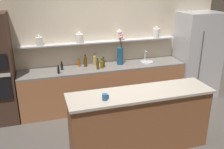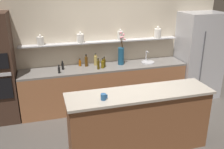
# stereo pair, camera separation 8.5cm
# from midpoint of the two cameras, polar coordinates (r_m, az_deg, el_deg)

# --- Properties ---
(ground_plane) EXTENTS (12.00, 12.00, 0.00)m
(ground_plane) POSITION_cam_midpoint_polar(r_m,az_deg,el_deg) (4.68, 4.58, -13.52)
(ground_plane) COLOR #4C4742
(back_wall_unit) EXTENTS (5.20, 0.28, 2.60)m
(back_wall_unit) POSITION_cam_midpoint_polar(r_m,az_deg,el_deg) (5.56, -0.81, 6.83)
(back_wall_unit) COLOR beige
(back_wall_unit) RESTS_ON ground_plane
(back_counter_unit) EXTENTS (3.53, 0.62, 0.92)m
(back_counter_unit) POSITION_cam_midpoint_polar(r_m,az_deg,el_deg) (5.47, -1.14, -2.74)
(back_counter_unit) COLOR #99603D
(back_counter_unit) RESTS_ON ground_plane
(island_counter) EXTENTS (2.29, 0.61, 1.02)m
(island_counter) POSITION_cam_midpoint_polar(r_m,az_deg,el_deg) (4.09, 6.77, -10.53)
(island_counter) COLOR brown
(island_counter) RESTS_ON ground_plane
(refrigerator) EXTENTS (0.95, 0.73, 1.98)m
(refrigerator) POSITION_cam_midpoint_polar(r_m,az_deg,el_deg) (6.20, 19.63, 4.07)
(refrigerator) COLOR #B7B7BC
(refrigerator) RESTS_ON ground_plane
(flower_vase) EXTENTS (0.16, 0.14, 0.73)m
(flower_vase) POSITION_cam_midpoint_polar(r_m,az_deg,el_deg) (5.38, 2.56, 4.60)
(flower_vase) COLOR navy
(flower_vase) RESTS_ON back_counter_unit
(sink_fixture) EXTENTS (0.28, 0.28, 0.25)m
(sink_fixture) POSITION_cam_midpoint_polar(r_m,az_deg,el_deg) (5.62, 8.58, 2.96)
(sink_fixture) COLOR #B7B7BC
(sink_fixture) RESTS_ON back_counter_unit
(bottle_oil_0) EXTENTS (0.06, 0.06, 0.21)m
(bottle_oil_0) POSITION_cam_midpoint_polar(r_m,az_deg,el_deg) (5.19, -1.70, 2.35)
(bottle_oil_0) COLOR brown
(bottle_oil_0) RESTS_ON back_counter_unit
(bottle_spirit_1) EXTENTS (0.07, 0.07, 0.26)m
(bottle_spirit_1) POSITION_cam_midpoint_polar(r_m,az_deg,el_deg) (5.31, -5.46, 3.00)
(bottle_spirit_1) COLOR #4C2D0C
(bottle_spirit_1) RESTS_ON back_counter_unit
(bottle_sauce_2) EXTENTS (0.05, 0.05, 0.18)m
(bottle_sauce_2) POSITION_cam_midpoint_polar(r_m,az_deg,el_deg) (5.18, -10.76, 1.94)
(bottle_sauce_2) COLOR black
(bottle_sauce_2) RESTS_ON back_counter_unit
(bottle_spirit_3) EXTENTS (0.07, 0.07, 0.26)m
(bottle_spirit_3) POSITION_cam_midpoint_polar(r_m,az_deg,el_deg) (5.37, -3.33, 3.25)
(bottle_spirit_3) COLOR tan
(bottle_spirit_3) RESTS_ON back_counter_unit
(bottle_sauce_4) EXTENTS (0.05, 0.05, 0.17)m
(bottle_sauce_4) POSITION_cam_midpoint_polar(r_m,az_deg,el_deg) (4.99, -11.54, 1.10)
(bottle_sauce_4) COLOR black
(bottle_sauce_4) RESTS_ON back_counter_unit
(bottle_oil_5) EXTENTS (0.05, 0.05, 0.23)m
(bottle_oil_5) POSITION_cam_midpoint_polar(r_m,az_deg,el_deg) (5.12, -2.67, 2.25)
(bottle_oil_5) COLOR #47380A
(bottle_oil_5) RESTS_ON back_counter_unit
(bottle_sauce_6) EXTENTS (0.06, 0.06, 0.16)m
(bottle_sauce_6) POSITION_cam_midpoint_polar(r_m,az_deg,el_deg) (5.36, -6.90, 2.63)
(bottle_sauce_6) COLOR #9E4C0A
(bottle_sauce_6) RESTS_ON back_counter_unit
(bottle_oil_7) EXTENTS (0.06, 0.06, 0.22)m
(bottle_oil_7) POSITION_cam_midpoint_polar(r_m,az_deg,el_deg) (5.25, -1.32, 2.65)
(bottle_oil_7) COLOR #47380A
(bottle_oil_7) RESTS_ON back_counter_unit
(coffee_mug) EXTENTS (0.10, 0.08, 0.09)m
(coffee_mug) POSITION_cam_midpoint_polar(r_m,az_deg,el_deg) (3.57, -1.27, -5.14)
(coffee_mug) COLOR #235184
(coffee_mug) RESTS_ON island_counter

